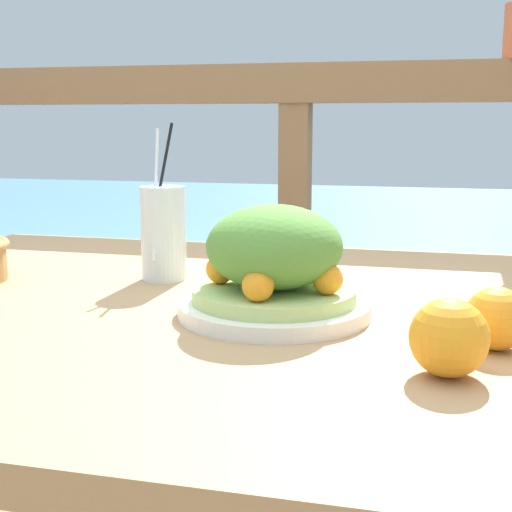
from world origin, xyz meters
TOP-DOWN VIEW (x-y plane):
  - patio_table at (0.00, 0.00)m, footprint 1.21×0.99m
  - railing_fence at (0.00, 0.76)m, footprint 2.80×0.08m
  - sea_backdrop at (0.00, 3.26)m, footprint 12.00×4.00m
  - salad_plate at (0.12, -0.04)m, footprint 0.26×0.26m
  - drink_glass at (-0.10, 0.13)m, footprint 0.07×0.08m
  - knife at (0.33, -0.05)m, footprint 0.02×0.18m
  - orange_near_basket at (0.40, -0.12)m, footprint 0.07×0.07m
  - orange_near_glass at (0.35, -0.22)m, footprint 0.08×0.08m

SIDE VIEW (x-z plane):
  - sea_backdrop at x=0.00m, z-range 0.00..0.41m
  - patio_table at x=0.00m, z-range 0.28..0.99m
  - knife at x=0.33m, z-range 0.71..0.72m
  - orange_near_basket at x=0.40m, z-range 0.71..0.78m
  - orange_near_glass at x=0.35m, z-range 0.71..0.79m
  - salad_plate at x=0.12m, z-range 0.70..0.85m
  - drink_glass at x=-0.10m, z-range 0.66..0.92m
  - railing_fence at x=0.00m, z-range 0.27..1.37m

